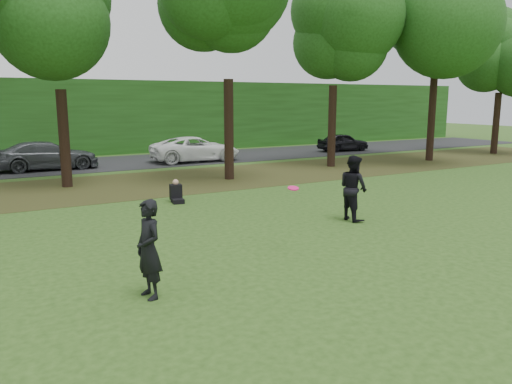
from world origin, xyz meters
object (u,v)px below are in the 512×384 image
frisbee (293,188)px  seated_person (176,194)px  player_left (149,249)px  player_right (353,188)px

frisbee → seated_person: (-0.30, 7.15, -1.28)m
player_left → player_right: 7.96m
seated_person → player_left: bearing=-105.3°
frisbee → seated_person: bearing=92.4°
player_right → seated_person: bearing=36.5°
player_left → frisbee: 4.16m
player_left → seated_person: player_left is taller
player_right → frisbee: bearing=118.8°
frisbee → seated_person: frisbee is taller
player_left → seated_person: 9.02m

